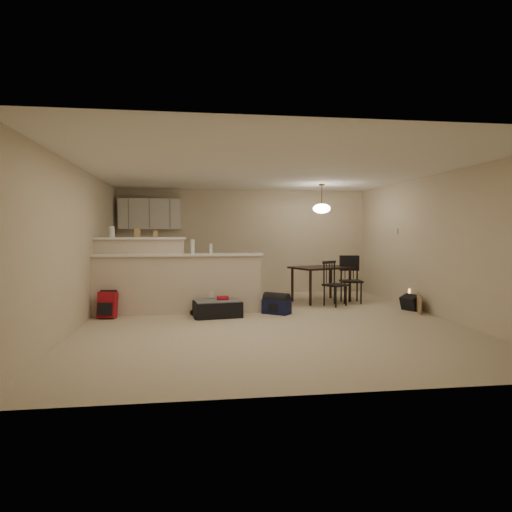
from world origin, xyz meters
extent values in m
plane|color=#C3B496|center=(0.00, 0.00, 0.00)|extent=(7.00, 7.00, 0.00)
plane|color=white|center=(0.00, 0.00, 2.50)|extent=(7.00, 7.00, 0.00)
cube|color=beige|center=(0.00, 3.50, 1.25)|extent=(6.00, 0.02, 2.50)
cube|color=beige|center=(0.00, -3.50, 1.25)|extent=(6.00, 0.02, 2.50)
cube|color=beige|center=(-3.00, 0.00, 1.25)|extent=(0.02, 7.00, 2.50)
cube|color=beige|center=(3.00, 0.00, 1.25)|extent=(0.02, 7.00, 2.50)
cube|color=beige|center=(-1.50, 0.90, 0.53)|extent=(3.00, 0.28, 1.05)
cube|color=white|center=(-1.50, 0.90, 1.07)|extent=(3.08, 0.38, 0.04)
cube|color=beige|center=(-2.20, 1.12, 0.68)|extent=(1.60, 0.24, 1.35)
cube|color=white|center=(-2.20, 1.12, 1.37)|extent=(1.68, 0.34, 0.04)
cube|color=white|center=(-2.20, 3.32, 1.90)|extent=(1.40, 0.34, 0.70)
cube|color=white|center=(-2.00, 3.19, 0.45)|extent=(1.80, 0.60, 0.90)
cube|color=beige|center=(2.98, 1.55, 1.50)|extent=(0.02, 0.12, 0.12)
cylinder|color=silver|center=(-2.69, 1.12, 1.49)|extent=(0.10, 0.10, 0.20)
cube|color=tan|center=(-2.24, 1.12, 1.47)|extent=(0.10, 0.07, 0.16)
cube|color=tan|center=(-1.91, 1.12, 1.45)|extent=(0.08, 0.06, 0.12)
cylinder|color=silver|center=(-1.24, 0.90, 1.22)|extent=(0.07, 0.07, 0.26)
cylinder|color=silver|center=(-0.91, 0.90, 1.18)|extent=(0.06, 0.06, 0.18)
cube|color=black|center=(1.47, 1.90, 0.73)|extent=(1.41, 1.19, 0.04)
cylinder|color=black|center=(1.11, 1.41, 0.36)|extent=(0.06, 0.06, 0.71)
cylinder|color=black|center=(2.07, 1.80, 0.36)|extent=(0.06, 0.06, 0.71)
cylinder|color=black|center=(0.87, 2.00, 0.36)|extent=(0.06, 0.06, 0.71)
cylinder|color=black|center=(1.83, 2.39, 0.36)|extent=(0.06, 0.06, 0.71)
cylinder|color=brown|center=(1.47, 1.90, 2.25)|extent=(0.02, 0.02, 0.50)
cylinder|color=brown|center=(1.47, 1.90, 2.48)|extent=(0.12, 0.12, 0.03)
ellipsoid|color=white|center=(1.47, 1.90, 1.98)|extent=(0.36, 0.36, 0.20)
cube|color=black|center=(-0.82, 0.47, 0.14)|extent=(0.87, 0.63, 0.27)
cube|color=#A8121D|center=(-2.70, 0.61, 0.23)|extent=(0.33, 0.24, 0.45)
cube|color=#121538|center=(0.26, 0.61, 0.13)|extent=(0.55, 0.50, 0.26)
cube|color=black|center=(2.85, 0.61, 0.14)|extent=(0.34, 0.38, 0.28)
cube|color=tan|center=(2.85, 0.29, 0.16)|extent=(0.14, 0.41, 0.32)
camera|label=1|loc=(-1.26, -7.47, 1.48)|focal=32.00mm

